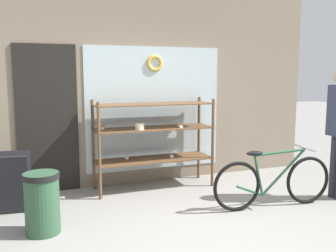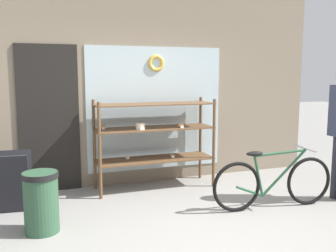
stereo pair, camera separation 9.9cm
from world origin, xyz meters
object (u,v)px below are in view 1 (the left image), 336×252
(sandwich_board, at_px, (4,184))
(trash_bin, at_px, (42,201))
(display_case, at_px, (153,133))
(bicycle, at_px, (273,181))

(sandwich_board, relative_size, trash_bin, 1.12)
(trash_bin, bearing_deg, sandwich_board, 119.09)
(sandwich_board, bearing_deg, display_case, 16.87)
(bicycle, bearing_deg, sandwich_board, 168.43)
(display_case, distance_m, bicycle, 1.82)
(display_case, bearing_deg, trash_bin, -145.41)
(display_case, distance_m, trash_bin, 2.02)
(bicycle, xyz_separation_m, trash_bin, (-2.77, 0.21, 0.02))
(display_case, relative_size, bicycle, 1.06)
(bicycle, bearing_deg, trash_bin, -179.34)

